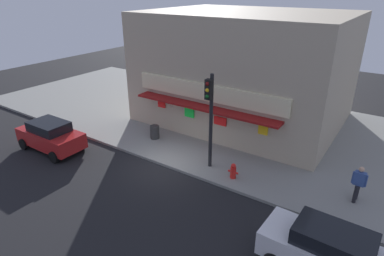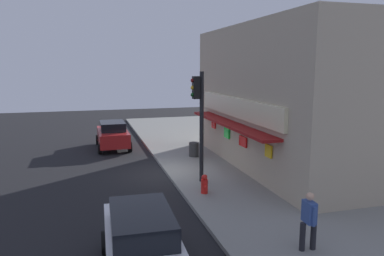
{
  "view_description": "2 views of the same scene",
  "coord_description": "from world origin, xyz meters",
  "px_view_note": "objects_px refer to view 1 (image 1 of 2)",
  "views": [
    {
      "loc": [
        9.37,
        -11.27,
        8.64
      ],
      "look_at": [
        0.7,
        1.57,
        1.79
      ],
      "focal_mm": 30.34,
      "sensor_mm": 36.0,
      "label": 1
    },
    {
      "loc": [
        16.95,
        -3.5,
        5.17
      ],
      "look_at": [
        -1.24,
        1.7,
        1.98
      ],
      "focal_mm": 34.36,
      "sensor_mm": 36.0,
      "label": 2
    }
  ],
  "objects_px": {
    "fire_hydrant": "(233,171)",
    "pedestrian": "(359,182)",
    "traffic_light": "(210,110)",
    "parked_car_red": "(51,136)",
    "parked_car_white": "(331,253)",
    "trash_can": "(155,132)"
  },
  "relations": [
    {
      "from": "trash_can",
      "to": "parked_car_red",
      "type": "distance_m",
      "value": 5.86
    },
    {
      "from": "fire_hydrant",
      "to": "traffic_light",
      "type": "bearing_deg",
      "value": 171.1
    },
    {
      "from": "traffic_light",
      "to": "pedestrian",
      "type": "height_order",
      "value": "traffic_light"
    },
    {
      "from": "parked_car_red",
      "to": "parked_car_white",
      "type": "xyz_separation_m",
      "value": [
        15.15,
        -0.34,
        0.03
      ]
    },
    {
      "from": "parked_car_red",
      "to": "parked_car_white",
      "type": "relative_size",
      "value": 0.91
    },
    {
      "from": "pedestrian",
      "to": "traffic_light",
      "type": "bearing_deg",
      "value": -170.68
    },
    {
      "from": "traffic_light",
      "to": "parked_car_white",
      "type": "bearing_deg",
      "value": -27.69
    },
    {
      "from": "trash_can",
      "to": "parked_car_white",
      "type": "height_order",
      "value": "parked_car_white"
    },
    {
      "from": "fire_hydrant",
      "to": "parked_car_red",
      "type": "relative_size",
      "value": 0.19
    },
    {
      "from": "traffic_light",
      "to": "parked_car_red",
      "type": "height_order",
      "value": "traffic_light"
    },
    {
      "from": "trash_can",
      "to": "parked_car_red",
      "type": "relative_size",
      "value": 0.2
    },
    {
      "from": "traffic_light",
      "to": "parked_car_white",
      "type": "height_order",
      "value": "traffic_light"
    },
    {
      "from": "pedestrian",
      "to": "parked_car_red",
      "type": "distance_m",
      "value": 15.78
    },
    {
      "from": "traffic_light",
      "to": "pedestrian",
      "type": "bearing_deg",
      "value": 9.32
    },
    {
      "from": "parked_car_red",
      "to": "trash_can",
      "type": "bearing_deg",
      "value": 45.78
    },
    {
      "from": "traffic_light",
      "to": "parked_car_white",
      "type": "relative_size",
      "value": 1.09
    },
    {
      "from": "traffic_light",
      "to": "trash_can",
      "type": "distance_m",
      "value": 5.31
    },
    {
      "from": "trash_can",
      "to": "fire_hydrant",
      "type": "bearing_deg",
      "value": -12.31
    },
    {
      "from": "fire_hydrant",
      "to": "parked_car_red",
      "type": "xyz_separation_m",
      "value": [
        -10.04,
        -2.89,
        0.35
      ]
    },
    {
      "from": "fire_hydrant",
      "to": "parked_car_white",
      "type": "height_order",
      "value": "parked_car_white"
    },
    {
      "from": "fire_hydrant",
      "to": "pedestrian",
      "type": "bearing_deg",
      "value": 14.44
    },
    {
      "from": "trash_can",
      "to": "pedestrian",
      "type": "xyz_separation_m",
      "value": [
        11.13,
        0.03,
        0.51
      ]
    }
  ]
}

